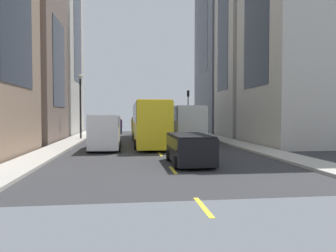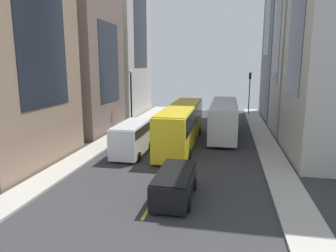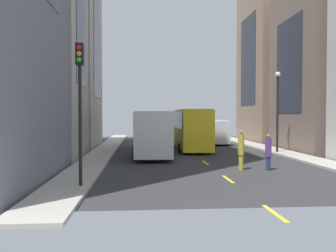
% 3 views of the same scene
% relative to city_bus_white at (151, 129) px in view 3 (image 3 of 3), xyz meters
% --- Properties ---
extents(ground_plane, '(40.60, 40.60, 0.00)m').
position_rel_city_bus_white_xyz_m(ground_plane, '(3.39, 3.15, -2.01)').
color(ground_plane, '#333335').
extents(sidewalk_west, '(1.99, 44.00, 0.15)m').
position_rel_city_bus_white_xyz_m(sidewalk_west, '(-3.92, 3.15, -1.93)').
color(sidewalk_west, '#B2ADA3').
rests_on(sidewalk_west, ground).
extents(sidewalk_east, '(1.99, 44.00, 0.15)m').
position_rel_city_bus_white_xyz_m(sidewalk_east, '(10.69, 3.15, -1.93)').
color(sidewalk_east, '#B2ADA3').
rests_on(sidewalk_east, ground).
extents(lane_stripe_0, '(0.16, 2.00, 0.01)m').
position_rel_city_bus_white_xyz_m(lane_stripe_0, '(3.39, -17.85, -2.00)').
color(lane_stripe_0, yellow).
rests_on(lane_stripe_0, ground).
extents(lane_stripe_1, '(0.16, 2.00, 0.01)m').
position_rel_city_bus_white_xyz_m(lane_stripe_1, '(3.39, -11.85, -2.00)').
color(lane_stripe_1, yellow).
rests_on(lane_stripe_1, ground).
extents(lane_stripe_2, '(0.16, 2.00, 0.01)m').
position_rel_city_bus_white_xyz_m(lane_stripe_2, '(3.39, -5.85, -2.00)').
color(lane_stripe_2, yellow).
rests_on(lane_stripe_2, ground).
extents(lane_stripe_3, '(0.16, 2.00, 0.01)m').
position_rel_city_bus_white_xyz_m(lane_stripe_3, '(3.39, 0.15, -2.00)').
color(lane_stripe_3, yellow).
rests_on(lane_stripe_3, ground).
extents(lane_stripe_4, '(0.16, 2.00, 0.01)m').
position_rel_city_bus_white_xyz_m(lane_stripe_4, '(3.39, 6.15, -2.00)').
color(lane_stripe_4, yellow).
rests_on(lane_stripe_4, ground).
extents(lane_stripe_5, '(0.16, 2.00, 0.01)m').
position_rel_city_bus_white_xyz_m(lane_stripe_5, '(3.39, 12.15, -2.00)').
color(lane_stripe_5, yellow).
rests_on(lane_stripe_5, ground).
extents(lane_stripe_6, '(0.16, 2.00, 0.01)m').
position_rel_city_bus_white_xyz_m(lane_stripe_6, '(3.39, 18.15, -2.00)').
color(lane_stripe_6, yellow).
rests_on(lane_stripe_6, ground).
extents(lane_stripe_7, '(0.16, 2.00, 0.01)m').
position_rel_city_bus_white_xyz_m(lane_stripe_7, '(3.39, 24.15, -2.00)').
color(lane_stripe_7, yellow).
rests_on(lane_stripe_7, ground).
extents(building_west_2, '(8.11, 9.37, 21.64)m').
position_rel_city_bus_white_xyz_m(building_west_2, '(-9.13, 6.97, 8.81)').
color(building_west_2, '#B7B2A8').
rests_on(building_west_2, ground).
extents(building_east_2, '(9.37, 10.20, 19.08)m').
position_rel_city_bus_white_xyz_m(building_east_2, '(16.53, 12.77, 7.53)').
color(building_east_2, '#937760').
rests_on(building_east_2, ground).
extents(city_bus_white, '(2.81, 12.55, 3.35)m').
position_rel_city_bus_white_xyz_m(city_bus_white, '(0.00, 0.00, 0.00)').
color(city_bus_white, silver).
rests_on(city_bus_white, ground).
extents(streetcar_yellow, '(2.70, 13.50, 3.59)m').
position_rel_city_bus_white_xyz_m(streetcar_yellow, '(3.65, 4.97, 0.12)').
color(streetcar_yellow, yellow).
rests_on(streetcar_yellow, ground).
extents(delivery_van_white, '(2.25, 5.43, 2.58)m').
position_rel_city_bus_white_xyz_m(delivery_van_white, '(7.10, 8.85, -0.50)').
color(delivery_van_white, white).
rests_on(delivery_van_white, ground).
extents(car_black_0, '(2.06, 4.48, 1.56)m').
position_rel_city_bus_white_xyz_m(car_black_0, '(2.29, 16.48, -1.09)').
color(car_black_0, black).
rests_on(car_black_0, ground).
extents(pedestrian_waiting_curb, '(0.34, 0.34, 2.04)m').
position_rel_city_bus_white_xyz_m(pedestrian_waiting_curb, '(6.32, -9.29, -0.92)').
color(pedestrian_waiting_curb, navy).
rests_on(pedestrian_waiting_curb, ground).
extents(pedestrian_crossing_near, '(0.35, 0.35, 2.24)m').
position_rel_city_bus_white_xyz_m(pedestrian_crossing_near, '(4.83, -9.04, -0.82)').
color(pedestrian_crossing_near, gold).
rests_on(pedestrian_crossing_near, ground).
extents(traffic_light_near_corner, '(0.32, 0.44, 5.92)m').
position_rel_city_bus_white_xyz_m(traffic_light_near_corner, '(-3.32, -13.64, 2.25)').
color(traffic_light_near_corner, black).
rests_on(traffic_light_near_corner, ground).
extents(streetlamp_near, '(0.44, 0.44, 6.45)m').
position_rel_city_bus_white_xyz_m(streetlamp_near, '(10.20, -0.75, 2.14)').
color(streetlamp_near, black).
rests_on(streetlamp_near, ground).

